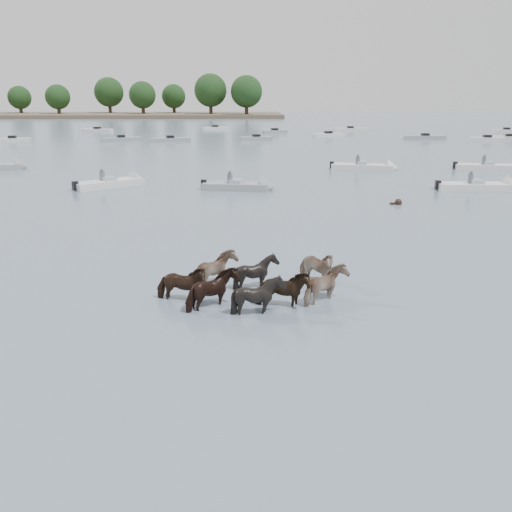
{
  "coord_description": "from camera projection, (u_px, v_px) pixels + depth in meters",
  "views": [
    {
      "loc": [
        -1.42,
        -14.47,
        6.31
      ],
      "look_at": [
        -0.99,
        2.91,
        1.1
      ],
      "focal_mm": 37.91,
      "sensor_mm": 36.0,
      "label": 1
    }
  ],
  "objects": [
    {
      "name": "motorboat_c",
      "position": [
        371.0,
        167.0,
        47.01
      ],
      "size": [
        5.94,
        2.86,
        1.92
      ],
      "rotation": [
        0.0,
        0.0,
        -0.23
      ],
      "color": "silver",
      "rests_on": "ground"
    },
    {
      "name": "swimming_pony",
      "position": [
        397.0,
        203.0,
        32.28
      ],
      "size": [
        0.72,
        0.44,
        0.44
      ],
      "color": "black",
      "rests_on": "ground"
    },
    {
      "name": "motorboat_d",
      "position": [
        487.0,
        187.0,
        37.07
      ],
      "size": [
        5.8,
        1.88,
        1.92
      ],
      "rotation": [
        0.0,
        0.0,
        -0.05
      ],
      "color": "silver",
      "rests_on": "ground"
    },
    {
      "name": "motorboat_b",
      "position": [
        246.0,
        187.0,
        37.13
      ],
      "size": [
        5.21,
        2.34,
        1.92
      ],
      "rotation": [
        0.0,
        0.0,
        -0.15
      ],
      "color": "gray",
      "rests_on": "ground"
    },
    {
      "name": "pony_herd",
      "position": [
        255.0,
        284.0,
        17.33
      ],
      "size": [
        6.3,
        4.59,
        1.46
      ],
      "color": "black",
      "rests_on": "ground"
    },
    {
      "name": "motorboat_f",
      "position": [
        3.0,
        167.0,
        47.26
      ],
      "size": [
        5.31,
        3.04,
        1.92
      ],
      "rotation": [
        0.0,
        0.0,
        0.3
      ],
      "color": "gray",
      "rests_on": "ground"
    },
    {
      "name": "distant_flotilla",
      "position": [
        257.0,
        135.0,
        83.51
      ],
      "size": [
        103.86,
        29.23,
        0.93
      ],
      "color": "gray",
      "rests_on": "ground"
    },
    {
      "name": "shoreline",
      "position": [
        7.0,
        115.0,
        157.53
      ],
      "size": [
        160.0,
        30.0,
        1.0
      ],
      "primitive_type": "cube",
      "color": "#4C4233",
      "rests_on": "ground"
    },
    {
      "name": "ground",
      "position": [
        292.0,
        321.0,
        15.7
      ],
      "size": [
        400.0,
        400.0,
        0.0
      ],
      "primitive_type": "plane",
      "color": "slate",
      "rests_on": "ground"
    },
    {
      "name": "motorboat_e",
      "position": [
        497.0,
        167.0,
        46.95
      ],
      "size": [
        6.18,
        2.71,
        1.92
      ],
      "rotation": [
        0.0,
        0.0,
        -0.19
      ],
      "color": "silver",
      "rests_on": "ground"
    },
    {
      "name": "motorboat_a",
      "position": [
        118.0,
        183.0,
        38.81
      ],
      "size": [
        5.13,
        4.62,
        1.92
      ],
      "rotation": [
        0.0,
        0.0,
        0.69
      ],
      "color": "silver",
      "rests_on": "ground"
    }
  ]
}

